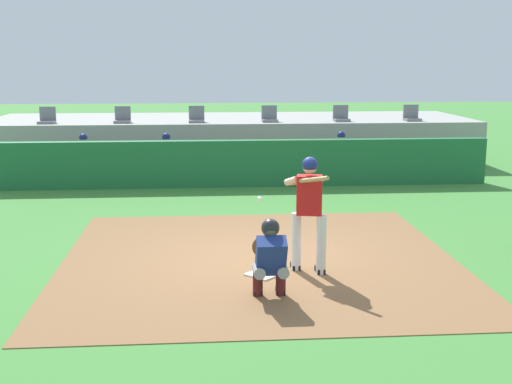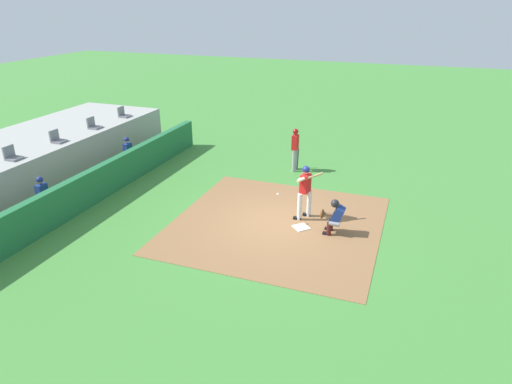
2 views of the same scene
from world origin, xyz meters
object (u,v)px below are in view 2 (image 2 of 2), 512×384
at_px(catcher_crouched, 334,215).
at_px(dugout_player_2, 130,152).
at_px(home_plate, 301,227).
at_px(stadium_seat_3, 57,139).
at_px(batter_at_plate, 305,189).
at_px(stadium_seat_4, 93,125).
at_px(stadium_seat_2, 12,156).
at_px(stadium_seat_5, 123,114).
at_px(dugout_player_1, 46,195).
at_px(on_deck_batter, 295,147).

xyz_separation_m(catcher_crouched, dugout_player_2, (2.88, 9.13, 0.06)).
xyz_separation_m(home_plate, stadium_seat_3, (1.08, 10.18, 1.51)).
distance_m(home_plate, batter_at_plate, 1.23).
bearing_deg(stadium_seat_4, stadium_seat_3, 180.00).
distance_m(home_plate, dugout_player_2, 8.66).
height_order(home_plate, stadium_seat_2, stadium_seat_2).
height_order(catcher_crouched, dugout_player_2, dugout_player_2).
relative_size(catcher_crouched, stadium_seat_5, 4.45).
relative_size(batter_at_plate, stadium_seat_2, 3.76).
height_order(dugout_player_1, stadium_seat_2, stadium_seat_2).
bearing_deg(stadium_seat_2, on_deck_batter, -55.44).
distance_m(batter_at_plate, stadium_seat_2, 10.25).
height_order(batter_at_plate, stadium_seat_4, stadium_seat_4).
height_order(catcher_crouched, stadium_seat_3, stadium_seat_3).
distance_m(batter_at_plate, on_deck_batter, 4.41).
distance_m(on_deck_batter, stadium_seat_5, 8.64).
distance_m(home_plate, catcher_crouched, 1.15).
bearing_deg(stadium_seat_4, home_plate, -107.71).
relative_size(home_plate, catcher_crouched, 0.21).
distance_m(stadium_seat_4, stadium_seat_5, 2.17).
distance_m(home_plate, stadium_seat_4, 10.79).
bearing_deg(catcher_crouched, stadium_seat_2, 95.50).
bearing_deg(stadium_seat_5, stadium_seat_2, 180.00).
bearing_deg(stadium_seat_2, dugout_player_2, -27.25).
distance_m(stadium_seat_2, stadium_seat_4, 4.33).
relative_size(batter_at_plate, dugout_player_1, 1.39).
relative_size(on_deck_batter, dugout_player_2, 1.37).
relative_size(home_plate, dugout_player_2, 0.34).
bearing_deg(stadium_seat_3, on_deck_batter, -66.39).
bearing_deg(catcher_crouched, dugout_player_2, 72.51).
bearing_deg(catcher_crouched, home_plate, 89.49).
bearing_deg(dugout_player_1, stadium_seat_4, 21.61).
bearing_deg(stadium_seat_5, dugout_player_2, -141.41).
bearing_deg(home_plate, stadium_seat_3, 83.92).
relative_size(home_plate, stadium_seat_2, 0.92).
height_order(batter_at_plate, stadium_seat_5, stadium_seat_5).
distance_m(home_plate, dugout_player_1, 8.38).
xyz_separation_m(dugout_player_2, stadium_seat_2, (-3.95, 2.03, 0.86)).
xyz_separation_m(on_deck_batter, stadium_seat_2, (-5.93, 8.61, 0.51)).
height_order(dugout_player_1, stadium_seat_5, stadium_seat_5).
bearing_deg(stadium_seat_5, catcher_crouched, -115.92).
bearing_deg(stadium_seat_2, dugout_player_1, -111.51).
xyz_separation_m(dugout_player_1, dugout_player_2, (4.75, 0.00, 0.00)).
xyz_separation_m(catcher_crouched, on_deck_batter, (4.86, 2.56, 0.41)).
xyz_separation_m(stadium_seat_3, stadium_seat_5, (4.33, 0.00, 0.00)).
distance_m(dugout_player_1, stadium_seat_4, 5.59).
distance_m(catcher_crouched, stadium_seat_2, 11.25).
bearing_deg(stadium_seat_5, batter_at_plate, -115.12).
height_order(home_plate, dugout_player_2, dugout_player_2).
height_order(on_deck_batter, stadium_seat_4, stadium_seat_4).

